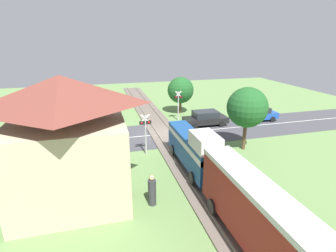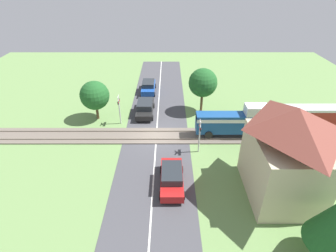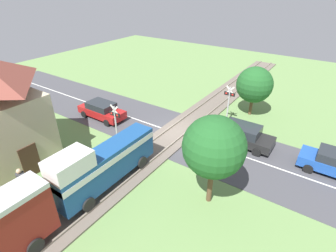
{
  "view_description": "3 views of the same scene",
  "coord_description": "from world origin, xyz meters",
  "px_view_note": "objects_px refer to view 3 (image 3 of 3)",
  "views": [
    {
      "loc": [
        5.74,
        22.48,
        8.71
      ],
      "look_at": [
        0.0,
        1.16,
        1.2
      ],
      "focal_mm": 28.0,
      "sensor_mm": 36.0,
      "label": 1
    },
    {
      "loc": [
        21.7,
        1.14,
        14.4
      ],
      "look_at": [
        0.0,
        1.16,
        1.2
      ],
      "focal_mm": 28.0,
      "sensor_mm": 36.0,
      "label": 2
    },
    {
      "loc": [
        -9.51,
        15.02,
        10.64
      ],
      "look_at": [
        0.0,
        1.16,
        1.2
      ],
      "focal_mm": 28.0,
      "sensor_mm": 36.0,
      "label": 3
    }
  ],
  "objects_px": {
    "car_far_side": "(102,110)",
    "crossing_signal_west_approach": "(229,100)",
    "train": "(41,204)",
    "pedestrian_by_station": "(23,183)",
    "car_near_crossing": "(241,134)",
    "crossing_signal_east_approach": "(115,121)"
  },
  "relations": [
    {
      "from": "car_far_side",
      "to": "crossing_signal_east_approach",
      "type": "xyz_separation_m",
      "value": [
        -4.25,
        2.47,
        1.32
      ]
    },
    {
      "from": "car_near_crossing",
      "to": "crossing_signal_west_approach",
      "type": "xyz_separation_m",
      "value": [
        2.18,
        -2.47,
        1.3
      ]
    },
    {
      "from": "car_far_side",
      "to": "pedestrian_by_station",
      "type": "distance_m",
      "value": 9.6
    },
    {
      "from": "car_far_side",
      "to": "car_near_crossing",
      "type": "bearing_deg",
      "value": -165.9
    },
    {
      "from": "car_far_side",
      "to": "crossing_signal_east_approach",
      "type": "distance_m",
      "value": 5.1
    },
    {
      "from": "car_far_side",
      "to": "crossing_signal_east_approach",
      "type": "relative_size",
      "value": 1.32
    },
    {
      "from": "train",
      "to": "crossing_signal_west_approach",
      "type": "height_order",
      "value": "train"
    },
    {
      "from": "car_near_crossing",
      "to": "train",
      "type": "bearing_deg",
      "value": 69.68
    },
    {
      "from": "crossing_signal_west_approach",
      "to": "crossing_signal_east_approach",
      "type": "distance_m",
      "value": 9.31
    },
    {
      "from": "crossing_signal_west_approach",
      "to": "train",
      "type": "bearing_deg",
      "value": 80.57
    },
    {
      "from": "car_near_crossing",
      "to": "crossing_signal_east_approach",
      "type": "distance_m",
      "value": 9.08
    },
    {
      "from": "train",
      "to": "pedestrian_by_station",
      "type": "height_order",
      "value": "train"
    },
    {
      "from": "train",
      "to": "car_far_side",
      "type": "height_order",
      "value": "train"
    },
    {
      "from": "train",
      "to": "crossing_signal_west_approach",
      "type": "xyz_separation_m",
      "value": [
        -2.52,
        -15.16,
        0.23
      ]
    },
    {
      "from": "crossing_signal_west_approach",
      "to": "pedestrian_by_station",
      "type": "height_order",
      "value": "crossing_signal_west_approach"
    },
    {
      "from": "car_near_crossing",
      "to": "crossing_signal_east_approach",
      "type": "xyz_separation_m",
      "value": [
        7.21,
        5.35,
        1.3
      ]
    },
    {
      "from": "train",
      "to": "crossing_signal_east_approach",
      "type": "xyz_separation_m",
      "value": [
        2.52,
        -7.33,
        0.23
      ]
    },
    {
      "from": "car_near_crossing",
      "to": "car_far_side",
      "type": "xyz_separation_m",
      "value": [
        11.47,
        2.88,
        -0.03
      ]
    },
    {
      "from": "train",
      "to": "pedestrian_by_station",
      "type": "relative_size",
      "value": 8.13
    },
    {
      "from": "car_far_side",
      "to": "crossing_signal_west_approach",
      "type": "relative_size",
      "value": 1.32
    },
    {
      "from": "car_far_side",
      "to": "crossing_signal_west_approach",
      "type": "distance_m",
      "value": 10.8
    },
    {
      "from": "car_near_crossing",
      "to": "car_far_side",
      "type": "distance_m",
      "value": 11.82
    }
  ]
}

